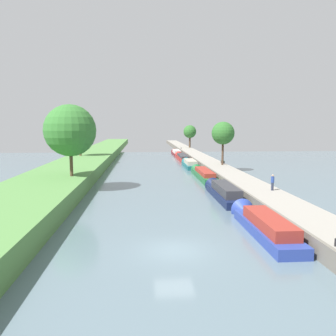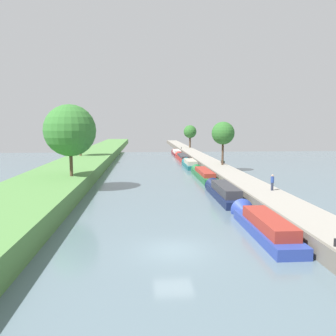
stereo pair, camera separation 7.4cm
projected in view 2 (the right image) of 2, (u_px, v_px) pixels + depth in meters
name	position (u px, v px, depth m)	size (l,w,h in m)	color
ground_plane	(173.00, 251.00, 21.86)	(160.00, 160.00, 0.00)	slate
right_towpath	(334.00, 238.00, 22.53)	(4.04, 260.00, 1.18)	gray
stone_quay	(302.00, 238.00, 22.37)	(0.25, 260.00, 1.23)	#6B665B
narrowboat_blue	(262.00, 224.00, 25.58)	(2.16, 11.00, 2.20)	#283D93
narrowboat_navy	(223.00, 192.00, 37.70)	(2.06, 11.49, 2.24)	#141E42
narrowboat_green	(203.00, 174.00, 51.89)	(1.95, 13.56, 1.93)	#1E6033
narrowboat_teal	(190.00, 164.00, 65.14)	(2.08, 10.25, 2.10)	#195B60
narrowboat_red	(182.00, 157.00, 78.78)	(2.00, 15.91, 1.90)	maroon
narrowboat_maroon	(176.00, 153.00, 92.77)	(1.94, 11.44, 1.95)	maroon
tree_rightbank_midnear	(223.00, 133.00, 57.90)	(3.84, 3.84, 7.30)	#4C3828
tree_rightbank_midfar	(190.00, 132.00, 102.65)	(3.83, 3.83, 6.66)	#4C3828
tree_leftbank_downstream	(70.00, 130.00, 40.64)	(6.13, 6.13, 8.52)	#4C3828
tree_leftbank_upstream	(80.00, 128.00, 67.98)	(4.95, 4.95, 7.91)	brown
person_walking	(272.00, 182.00, 35.66)	(0.34, 0.34, 1.66)	#282D42
mooring_bollard_near	(335.00, 243.00, 19.25)	(0.16, 0.16, 0.45)	black
mooring_bollard_far	(181.00, 148.00, 97.62)	(0.16, 0.16, 0.45)	black
park_bench	(223.00, 161.00, 60.80)	(0.44, 1.50, 0.47)	#333338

